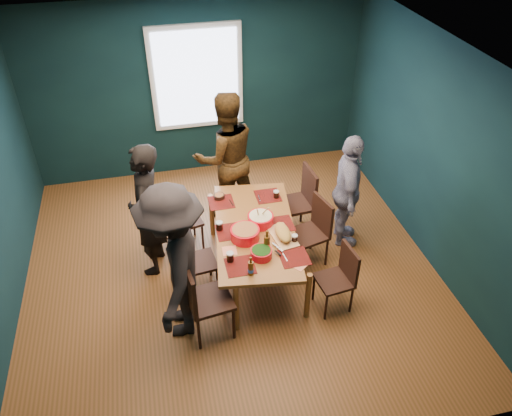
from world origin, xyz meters
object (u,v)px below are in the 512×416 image
at_px(person_right, 347,192).
at_px(bowl_herbs, 261,253).
at_px(chair_left_mid, 192,258).
at_px(person_far_left, 147,211).
at_px(person_near_left, 174,264).
at_px(cutting_board, 283,233).
at_px(chair_left_near, 201,296).
at_px(chair_right_near, 341,274).
at_px(bowl_salad, 245,233).
at_px(chair_right_mid, 315,227).
at_px(chair_left_far, 177,216).
at_px(bowl_dumpling, 261,219).
at_px(dining_table, 255,232).
at_px(person_back, 226,157).
at_px(chair_right_far, 301,197).

distance_m(person_right, bowl_herbs, 1.56).
distance_m(chair_left_mid, bowl_herbs, 0.86).
xyz_separation_m(person_far_left, person_near_left, (0.22, -1.04, 0.06)).
height_order(bowl_herbs, cutting_board, cutting_board).
bearing_deg(chair_left_near, chair_right_near, -5.66).
distance_m(person_near_left, bowl_salad, 0.98).
distance_m(chair_right_mid, person_right, 0.63).
bearing_deg(chair_left_far, chair_left_near, -98.80).
height_order(person_far_left, bowl_salad, person_far_left).
height_order(chair_left_far, bowl_dumpling, bowl_dumpling).
xyz_separation_m(dining_table, bowl_dumpling, (0.08, 0.06, 0.13)).
bearing_deg(person_near_left, person_back, 166.29).
bearing_deg(chair_left_near, bowl_salad, 38.89).
bearing_deg(person_far_left, chair_right_near, 72.51).
distance_m(chair_left_far, chair_right_far, 1.63).
height_order(chair_left_near, bowl_salad, chair_left_near).
bearing_deg(chair_right_mid, bowl_salad, 178.49).
xyz_separation_m(chair_left_near, bowl_herbs, (0.72, 0.31, 0.17)).
relative_size(chair_left_near, chair_right_mid, 1.10).
relative_size(person_right, bowl_salad, 4.71).
xyz_separation_m(bowl_dumpling, cutting_board, (0.19, -0.30, -0.01)).
xyz_separation_m(person_far_left, bowl_herbs, (1.16, -0.89, -0.11)).
distance_m(chair_right_near, person_far_left, 2.35).
distance_m(chair_left_mid, person_far_left, 0.77).
height_order(chair_right_near, person_far_left, person_far_left).
xyz_separation_m(chair_right_near, person_back, (-0.92, 2.04, 0.44)).
relative_size(chair_left_near, bowl_salad, 2.97).
bearing_deg(person_far_left, bowl_dumpling, 87.60).
bearing_deg(chair_right_mid, cutting_board, -164.32).
xyz_separation_m(person_right, person_near_left, (-2.26, -0.98, 0.14)).
height_order(person_far_left, person_right, person_far_left).
bearing_deg(person_back, chair_left_mid, 55.92).
xyz_separation_m(dining_table, bowl_herbs, (-0.05, -0.50, 0.12)).
bearing_deg(person_right, person_far_left, 103.87).
bearing_deg(chair_right_near, cutting_board, 129.26).
xyz_separation_m(dining_table, bowl_salad, (-0.15, -0.16, 0.14)).
distance_m(person_back, bowl_dumpling, 1.26).
relative_size(chair_left_far, bowl_dumpling, 2.90).
distance_m(dining_table, bowl_salad, 0.26).
bearing_deg(bowl_dumpling, person_back, 98.70).
height_order(dining_table, chair_left_mid, chair_left_mid).
height_order(chair_right_far, chair_right_near, chair_right_far).
bearing_deg(chair_left_far, chair_right_near, -52.62).
relative_size(person_back, bowl_salad, 5.53).
bearing_deg(person_near_left, person_right, 124.08).
relative_size(chair_right_far, person_far_left, 0.57).
relative_size(chair_right_mid, person_right, 0.58).
height_order(chair_right_mid, person_near_left, person_near_left).
distance_m(chair_left_near, person_near_left, 0.44).
height_order(chair_left_near, person_far_left, person_far_left).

